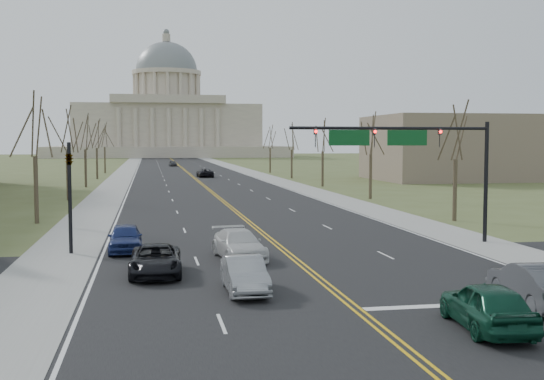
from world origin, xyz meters
name	(u,v)px	position (x,y,z in m)	size (l,w,h in m)	color
ground	(349,303)	(0.00, 0.00, 0.00)	(600.00, 600.00, 0.00)	#4C572B
road	(187,172)	(0.00, 110.00, 0.01)	(20.00, 380.00, 0.01)	black
cross_road	(312,273)	(0.00, 6.00, 0.01)	(120.00, 14.00, 0.01)	black
sidewalk_left	(124,172)	(-12.00, 110.00, 0.01)	(4.00, 380.00, 0.03)	gray
sidewalk_right	(248,171)	(12.00, 110.00, 0.01)	(4.00, 380.00, 0.03)	gray
center_line	(187,172)	(0.00, 110.00, 0.01)	(0.42, 380.00, 0.01)	gold
edge_line_left	(136,172)	(-9.80, 110.00, 0.01)	(0.15, 380.00, 0.01)	silver
edge_line_right	(237,171)	(9.80, 110.00, 0.01)	(0.15, 380.00, 0.01)	silver
stop_bar	(486,304)	(5.00, -1.00, 0.01)	(9.50, 0.50, 0.01)	silver
capitol	(167,120)	(0.00, 249.91, 14.20)	(90.00, 60.00, 50.00)	beige
signal_mast	(406,146)	(7.45, 13.50, 5.76)	(12.12, 0.44, 7.20)	black
signal_left	(70,185)	(-11.50, 13.50, 3.71)	(0.32, 0.36, 6.00)	black
tree_r_0	(456,134)	(15.50, 24.00, 6.55)	(3.74, 3.74, 8.50)	#392E22
tree_l_0	(35,129)	(-15.50, 28.00, 6.94)	(3.96, 3.96, 9.00)	#392E22
tree_r_1	(371,136)	(15.50, 44.00, 6.55)	(3.74, 3.74, 8.50)	#392E22
tree_l_1	(67,132)	(-15.50, 48.00, 6.94)	(3.96, 3.96, 9.00)	#392E22
tree_r_2	(323,137)	(15.50, 64.00, 6.55)	(3.74, 3.74, 8.50)	#392E22
tree_l_2	(85,134)	(-15.50, 68.00, 6.94)	(3.96, 3.96, 9.00)	#392E22
tree_r_3	(292,138)	(15.50, 84.00, 6.55)	(3.74, 3.74, 8.50)	#392E22
tree_l_3	(97,135)	(-15.50, 88.00, 6.94)	(3.96, 3.96, 9.00)	#392E22
tree_r_4	(270,138)	(15.50, 104.00, 6.55)	(3.74, 3.74, 8.50)	#392E22
tree_l_4	(105,136)	(-15.50, 108.00, 6.94)	(3.96, 3.96, 9.00)	#392E22
bldg_right_mass	(455,148)	(40.00, 76.00, 5.00)	(25.00, 20.00, 10.00)	#7A6857
car_nb_inner_lead	(487,305)	(3.29, -4.25, 0.81)	(1.88, 4.66, 1.59)	#0E3D2B
car_nb_outer_lead	(535,284)	(6.52, -1.74, 0.84)	(1.76, 5.05, 1.66)	#47494E
car_sb_inner_lead	(245,275)	(-3.59, 2.53, 0.72)	(1.51, 4.32, 1.42)	gray
car_sb_outer_lead	(156,260)	(-7.06, 6.70, 0.70)	(2.27, 4.93, 1.37)	black
car_sb_inner_second	(239,245)	(-2.81, 10.24, 0.75)	(2.08, 5.12, 1.49)	silver
car_sb_outer_second	(125,238)	(-8.64, 13.60, 0.77)	(1.80, 4.47, 1.52)	navy
car_far_nb	(205,173)	(1.91, 89.94, 0.73)	(2.40, 5.20, 1.45)	black
car_far_sb	(173,163)	(-1.70, 140.19, 0.70)	(1.63, 4.04, 1.38)	#494B50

